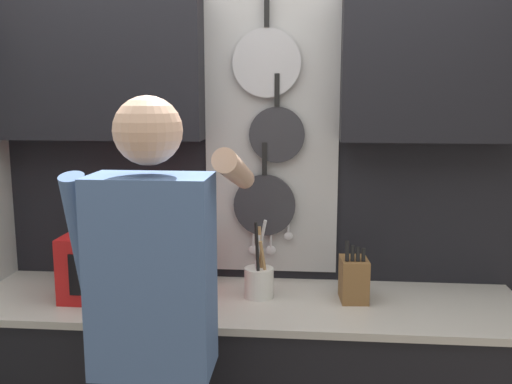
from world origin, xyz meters
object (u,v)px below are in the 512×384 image
Objects in this scene: knife_block at (354,279)px; person at (155,313)px; microwave at (134,263)px; utensil_crock at (259,279)px.

person reaches higher than knife_block.
microwave is 1.62× the size of utensil_crock.
microwave is 0.64m from person.
utensil_crock is (0.54, 0.00, -0.06)m from microwave.
knife_block is at bearing -0.16° from utensil_crock.
utensil_crock is 0.66m from person.
microwave is 2.05× the size of knife_block.
microwave is at bearing -179.80° from utensil_crock.
microwave is 0.93m from knife_block.
utensil_crock is 0.19× the size of person.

